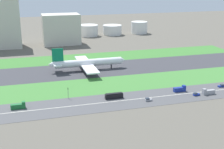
{
  "coord_description": "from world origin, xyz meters",
  "views": [
    {
      "loc": [
        -67.09,
        -245.9,
        73.05
      ],
      "look_at": [
        -6.45,
        -36.5,
        6.0
      ],
      "focal_mm": 50.24,
      "sensor_mm": 36.0,
      "label": 1
    }
  ],
  "objects_px": {
    "airliner": "(87,63)",
    "truck_1": "(208,92)",
    "bus_0": "(114,96)",
    "car_1": "(221,86)",
    "truck_0": "(19,106)",
    "fuel_tank_east": "(139,27)",
    "fuel_tank_west": "(89,30)",
    "car_2": "(196,94)",
    "car_0": "(148,100)",
    "fuel_tank_centre": "(112,30)",
    "truck_2": "(180,89)",
    "traffic_light": "(68,92)",
    "hangar_building": "(61,29)"
  },
  "relations": [
    {
      "from": "bus_0",
      "to": "fuel_tank_west",
      "type": "xyz_separation_m",
      "value": [
        32.1,
        227.0,
        5.43
      ]
    },
    {
      "from": "airliner",
      "to": "fuel_tank_centre",
      "type": "xyz_separation_m",
      "value": [
        68.4,
        159.0,
        0.23
      ]
    },
    {
      "from": "truck_2",
      "to": "car_0",
      "type": "bearing_deg",
      "value": -159.7
    },
    {
      "from": "truck_0",
      "to": "car_2",
      "type": "bearing_deg",
      "value": -5.14
    },
    {
      "from": "airliner",
      "to": "truck_1",
      "type": "xyz_separation_m",
      "value": [
        65.19,
        -78.0,
        -4.56
      ]
    },
    {
      "from": "truck_1",
      "to": "car_2",
      "type": "bearing_deg",
      "value": -0.0
    },
    {
      "from": "car_2",
      "to": "fuel_tank_west",
      "type": "distance_m",
      "value": 237.99
    },
    {
      "from": "hangar_building",
      "to": "fuel_tank_west",
      "type": "distance_m",
      "value": 62.0
    },
    {
      "from": "truck_0",
      "to": "traffic_light",
      "type": "bearing_deg",
      "value": 14.77
    },
    {
      "from": "truck_1",
      "to": "traffic_light",
      "type": "bearing_deg",
      "value": -11.36
    },
    {
      "from": "car_1",
      "to": "car_0",
      "type": "relative_size",
      "value": 1.0
    },
    {
      "from": "bus_0",
      "to": "truck_1",
      "type": "relative_size",
      "value": 1.38
    },
    {
      "from": "truck_2",
      "to": "bus_0",
      "type": "bearing_deg",
      "value": 180.0
    },
    {
      "from": "truck_2",
      "to": "hangar_building",
      "type": "relative_size",
      "value": 0.2
    },
    {
      "from": "car_1",
      "to": "bus_0",
      "type": "height_order",
      "value": "bus_0"
    },
    {
      "from": "airliner",
      "to": "fuel_tank_centre",
      "type": "distance_m",
      "value": 173.09
    },
    {
      "from": "car_2",
      "to": "truck_1",
      "type": "distance_m",
      "value": 8.86
    },
    {
      "from": "airliner",
      "to": "car_0",
      "type": "distance_m",
      "value": 81.45
    },
    {
      "from": "truck_2",
      "to": "bus_0",
      "type": "height_order",
      "value": "truck_2"
    },
    {
      "from": "car_1",
      "to": "fuel_tank_centre",
      "type": "xyz_separation_m",
      "value": [
        -13.67,
        227.0,
        5.54
      ]
    },
    {
      "from": "bus_0",
      "to": "car_1",
      "type": "bearing_deg",
      "value": 0.0
    },
    {
      "from": "fuel_tank_centre",
      "to": "fuel_tank_east",
      "type": "height_order",
      "value": "fuel_tank_east"
    },
    {
      "from": "car_1",
      "to": "truck_0",
      "type": "xyz_separation_m",
      "value": [
        -136.77,
        -0.0,
        0.75
      ]
    },
    {
      "from": "truck_0",
      "to": "fuel_tank_east",
      "type": "distance_m",
      "value": 278.86
    },
    {
      "from": "airliner",
      "to": "car_2",
      "type": "distance_m",
      "value": 96.38
    },
    {
      "from": "airliner",
      "to": "truck_1",
      "type": "height_order",
      "value": "airliner"
    },
    {
      "from": "truck_2",
      "to": "bus_0",
      "type": "relative_size",
      "value": 0.72
    },
    {
      "from": "truck_1",
      "to": "hangar_building",
      "type": "bearing_deg",
      "value": -69.71
    },
    {
      "from": "truck_0",
      "to": "fuel_tank_west",
      "type": "xyz_separation_m",
      "value": [
        90.36,
        227.0,
        5.58
      ]
    },
    {
      "from": "traffic_light",
      "to": "hangar_building",
      "type": "distance_m",
      "value": 175.47
    },
    {
      "from": "fuel_tank_west",
      "to": "fuel_tank_centre",
      "type": "distance_m",
      "value": 32.74
    },
    {
      "from": "car_1",
      "to": "truck_1",
      "type": "height_order",
      "value": "truck_1"
    },
    {
      "from": "truck_2",
      "to": "truck_1",
      "type": "distance_m",
      "value": 18.29
    },
    {
      "from": "car_2",
      "to": "car_0",
      "type": "xyz_separation_m",
      "value": [
        -33.53,
        0.0,
        0.0
      ]
    },
    {
      "from": "truck_0",
      "to": "fuel_tank_east",
      "type": "xyz_separation_m",
      "value": [
        161.84,
        227.0,
        6.4
      ]
    },
    {
      "from": "car_2",
      "to": "bus_0",
      "type": "height_order",
      "value": "bus_0"
    },
    {
      "from": "traffic_light",
      "to": "hangar_building",
      "type": "bearing_deg",
      "value": 83.91
    },
    {
      "from": "truck_1",
      "to": "traffic_light",
      "type": "height_order",
      "value": "traffic_light"
    },
    {
      "from": "truck_2",
      "to": "car_0",
      "type": "xyz_separation_m",
      "value": [
        -27.03,
        -10.0,
        -0.75
      ]
    },
    {
      "from": "car_0",
      "to": "fuel_tank_centre",
      "type": "height_order",
      "value": "fuel_tank_centre"
    },
    {
      "from": "fuel_tank_centre",
      "to": "fuel_tank_east",
      "type": "bearing_deg",
      "value": 0.0
    },
    {
      "from": "bus_0",
      "to": "fuel_tank_centre",
      "type": "xyz_separation_m",
      "value": [
        64.83,
        227.0,
        4.65
      ]
    },
    {
      "from": "truck_1",
      "to": "fuel_tank_centre",
      "type": "relative_size",
      "value": 0.33
    },
    {
      "from": "car_1",
      "to": "fuel_tank_east",
      "type": "relative_size",
      "value": 0.2
    },
    {
      "from": "airliner",
      "to": "truck_0",
      "type": "xyz_separation_m",
      "value": [
        -54.7,
        -68.0,
        -4.56
      ]
    },
    {
      "from": "truck_2",
      "to": "traffic_light",
      "type": "xyz_separation_m",
      "value": [
        -74.24,
        7.99,
        2.62
      ]
    },
    {
      "from": "truck_1",
      "to": "fuel_tank_west",
      "type": "distance_m",
      "value": 238.9
    },
    {
      "from": "airliner",
      "to": "car_0",
      "type": "bearing_deg",
      "value": -73.68
    },
    {
      "from": "airliner",
      "to": "fuel_tank_centre",
      "type": "bearing_deg",
      "value": 66.72
    },
    {
      "from": "fuel_tank_east",
      "to": "traffic_light",
      "type": "bearing_deg",
      "value": -120.98
    }
  ]
}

